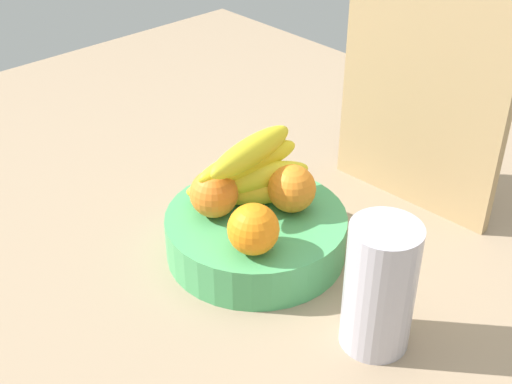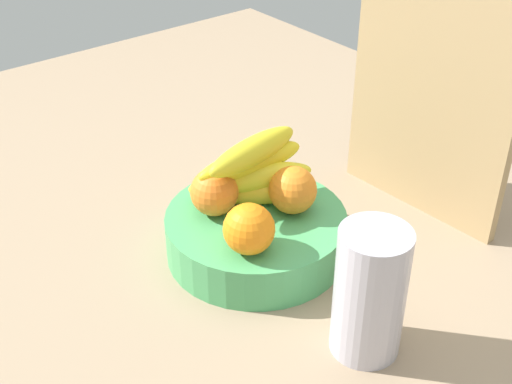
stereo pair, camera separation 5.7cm
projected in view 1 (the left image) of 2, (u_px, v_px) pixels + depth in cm
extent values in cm
cube|color=#988065|center=(256.00, 265.00, 101.14)|extent=(180.00, 140.00, 3.00)
cylinder|color=#47A35F|center=(256.00, 234.00, 99.70)|extent=(26.13, 26.13, 6.42)
sphere|color=orange|center=(253.00, 229.00, 89.32)|extent=(6.90, 6.90, 6.90)
sphere|color=orange|center=(292.00, 189.00, 97.53)|extent=(6.90, 6.90, 6.90)
sphere|color=orange|center=(246.00, 175.00, 100.75)|extent=(6.90, 6.90, 6.90)
sphere|color=orange|center=(214.00, 193.00, 96.47)|extent=(6.90, 6.90, 6.90)
ellipsoid|color=yellow|center=(245.00, 191.00, 99.65)|extent=(14.22, 15.42, 4.00)
ellipsoid|color=yellow|center=(253.00, 178.00, 98.62)|extent=(10.50, 17.17, 4.00)
ellipsoid|color=yellow|center=(249.00, 162.00, 98.07)|extent=(5.61, 17.30, 4.00)
ellipsoid|color=yellow|center=(251.00, 151.00, 96.17)|extent=(6.73, 17.43, 4.00)
cube|color=tan|center=(421.00, 98.00, 103.75)|extent=(28.06, 3.30, 36.00)
cylinder|color=#B8B5C2|center=(380.00, 287.00, 81.58)|extent=(8.62, 8.62, 17.33)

